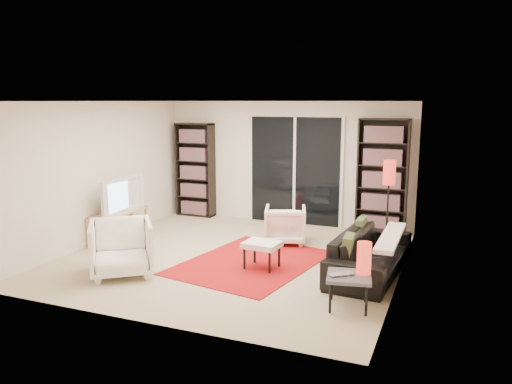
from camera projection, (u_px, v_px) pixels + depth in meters
floor at (234, 257)px, 7.80m from camera, size 5.00×5.00×0.00m
wall_back at (286, 163)px, 9.86m from camera, size 5.00×0.02×2.40m
wall_front at (136, 216)px, 5.30m from camera, size 5.00×0.02×2.40m
wall_left at (100, 173)px, 8.50m from camera, size 0.02×5.00×2.40m
wall_right at (404, 192)px, 6.66m from camera, size 0.02×5.00×2.40m
ceiling at (233, 101)px, 7.36m from camera, size 5.00×5.00×0.02m
sliding_door at (295, 171)px, 9.78m from camera, size 1.92×0.08×2.16m
bookshelf_left at (195, 170)px, 10.47m from camera, size 0.80×0.30×1.95m
bookshelf_right at (382, 177)px, 9.03m from camera, size 0.90×0.30×2.10m
tv_stand at (119, 225)px, 8.74m from camera, size 0.40×1.25×0.50m
tv at (118, 195)px, 8.63m from camera, size 0.19×1.07×0.61m
rug at (251, 262)px, 7.52m from camera, size 2.13×2.63×0.01m
sofa at (370, 253)px, 7.01m from camera, size 0.95×2.08×0.59m
armchair_back at (285, 225)px, 8.53m from camera, size 0.86×0.87×0.63m
armchair_front at (121, 248)px, 6.95m from camera, size 1.18×1.18×0.77m
ottoman at (262, 246)px, 7.20m from camera, size 0.53×0.45×0.40m
side_table at (349, 278)px, 5.84m from camera, size 0.59×0.59×0.40m
laptop at (343, 275)px, 5.78m from camera, size 0.35×0.34×0.02m
table_lamp at (364, 258)px, 5.84m from camera, size 0.17×0.17×0.38m
floor_lamp at (389, 181)px, 8.05m from camera, size 0.22×0.22×1.47m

